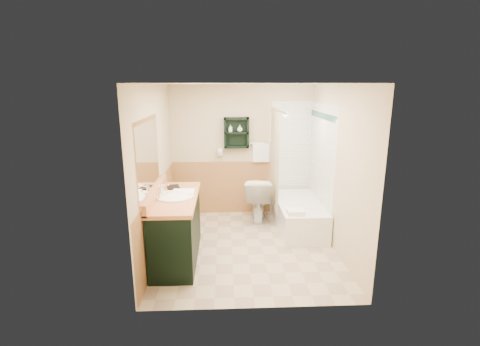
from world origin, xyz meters
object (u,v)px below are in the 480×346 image
Objects in this scene: vanity_book at (167,181)px; wall_shelf at (236,133)px; hair_dryer at (220,152)px; bathtub at (298,215)px; soap_bottle_b at (240,129)px; soap_bottle_a at (231,130)px; toilet at (258,199)px; vanity at (177,228)px.

wall_shelf is at bearing 35.91° from vanity_book.
hair_dryer is 0.16× the size of bathtub.
soap_bottle_b reaches higher than hair_dryer.
soap_bottle_b is (0.36, -0.03, 0.41)m from hair_dryer.
vanity_book is 1.76× the size of soap_bottle_a.
soap_bottle_a is (-0.11, -0.01, 0.04)m from wall_shelf.
hair_dryer is at bearing 45.19° from vanity_book.
hair_dryer is 1.05× the size of vanity_book.
vanity_book reaches higher than toilet.
wall_shelf reaches higher than soap_bottle_b.
vanity is at bearing -108.78° from hair_dryer.
soap_bottle_b is at bearing 60.89° from vanity.
wall_shelf is 0.11m from soap_bottle_a.
bathtub is (1.33, -0.75, -0.96)m from hair_dryer.
vanity_book is 1.86× the size of soap_bottle_b.
soap_bottle_a is at bearing -177.29° from wall_shelf.
soap_bottle_a is (-1.13, 0.72, 1.36)m from bathtub.
soap_bottle_b is (0.96, 1.72, 1.15)m from vanity.
hair_dryer is 1.11m from toilet.
wall_shelf is at bearing 144.56° from bathtub.
vanity is at bearing -117.43° from wall_shelf.
hair_dryer is 1.56m from vanity_book.
bathtub is at bearing 155.13° from toilet.
bathtub is (1.92, 1.00, -0.22)m from vanity.
hair_dryer is 0.55m from soap_bottle_b.
hair_dryer is at bearing 150.34° from bathtub.
vanity_book is 1.83m from soap_bottle_b.
hair_dryer is 0.30× the size of toilet.
wall_shelf is at bearing 175.41° from soap_bottle_b.
vanity is at bearing -152.61° from bathtub.
vanity_book is (-1.43, -0.98, 0.63)m from toilet.
hair_dryer is (-0.30, 0.02, -0.35)m from wall_shelf.
bathtub is 6.55× the size of vanity_book.
wall_shelf is at bearing 62.57° from vanity.
soap_bottle_b reaches higher than soap_bottle_a.
vanity is 1.79× the size of toilet.
vanity_book is (-0.76, -1.35, -0.17)m from hair_dryer.
wall_shelf is 0.37× the size of bathtub.
soap_bottle_b reaches higher than vanity.
soap_bottle_b is at bearing 34.20° from vanity_book.
vanity is 0.97× the size of bathtub.
toilet is 6.25× the size of soap_bottle_a.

